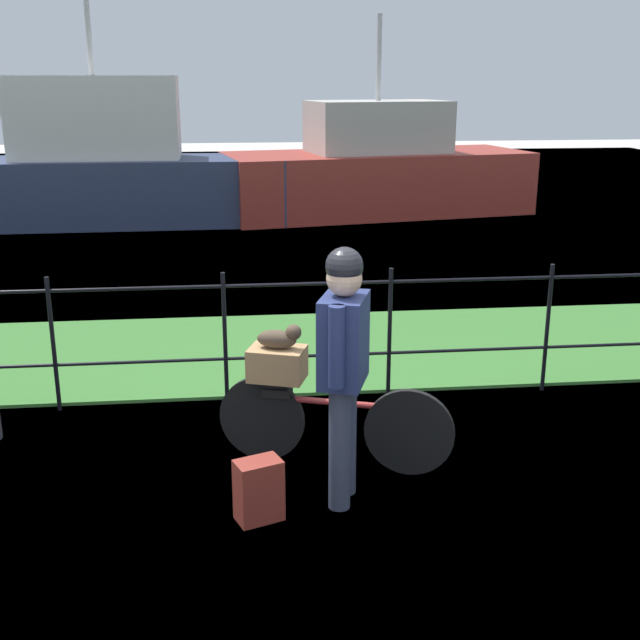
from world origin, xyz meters
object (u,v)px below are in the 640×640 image
at_px(moored_boat_mid, 100,172).
at_px(terrier_dog, 280,338).
at_px(bicycle_main, 331,422).
at_px(backpack_on_paving, 259,490).
at_px(cyclist_person, 344,355).
at_px(moored_boat_near, 377,172).
at_px(wooden_crate, 277,364).

bearing_deg(moored_boat_mid, terrier_dog, -74.74).
relative_size(bicycle_main, backpack_on_paving, 4.01).
xyz_separation_m(cyclist_person, moored_boat_near, (2.23, 11.34, -0.17)).
height_order(terrier_dog, moored_boat_near, moored_boat_near).
bearing_deg(wooden_crate, backpack_on_paving, -101.94).
height_order(wooden_crate, cyclist_person, cyclist_person).
distance_m(wooden_crate, moored_boat_near, 11.05).
bearing_deg(wooden_crate, terrier_dog, -18.97).
distance_m(wooden_crate, terrier_dog, 0.19).
bearing_deg(cyclist_person, moored_boat_mid, 106.23).
height_order(wooden_crate, moored_boat_near, moored_boat_near).
bearing_deg(cyclist_person, terrier_dog, 120.86).
distance_m(bicycle_main, cyclist_person, 0.83).
bearing_deg(moored_boat_mid, bicycle_main, -73.13).
height_order(terrier_dog, moored_boat_mid, moored_boat_mid).
relative_size(cyclist_person, moored_boat_mid, 0.25).
bearing_deg(backpack_on_paving, moored_boat_mid, 82.49).
bearing_deg(bicycle_main, moored_boat_near, 78.32).
xyz_separation_m(wooden_crate, terrier_dog, (0.02, -0.01, 0.19)).
bearing_deg(cyclist_person, backpack_on_paving, -160.99).
xyz_separation_m(terrier_dog, cyclist_person, (0.36, -0.60, 0.07)).
bearing_deg(backpack_on_paving, bicycle_main, 30.71).
relative_size(terrier_dog, moored_boat_near, 0.05).
relative_size(wooden_crate, cyclist_person, 0.23).
xyz_separation_m(terrier_dog, moored_boat_mid, (-2.74, 10.05, 0.04)).
bearing_deg(bicycle_main, moored_boat_mid, 106.87).
distance_m(cyclist_person, moored_boat_near, 11.56).
height_order(backpack_on_paving, moored_boat_near, moored_boat_near).
bearing_deg(bicycle_main, cyclist_person, -88.15).
distance_m(moored_boat_near, moored_boat_mid, 5.38).
relative_size(bicycle_main, moored_boat_mid, 0.24).
xyz_separation_m(cyclist_person, backpack_on_paving, (-0.55, -0.19, -0.80)).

